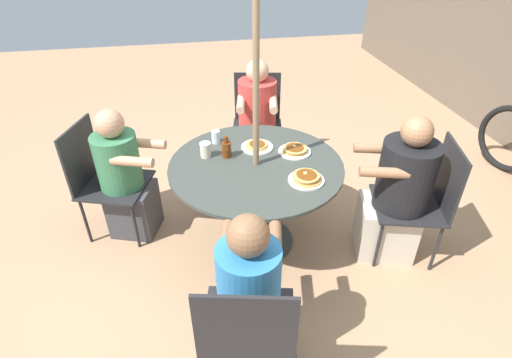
% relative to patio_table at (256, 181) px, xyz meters
% --- Properties ---
extents(ground_plane, '(12.00, 12.00, 0.00)m').
position_rel_patio_table_xyz_m(ground_plane, '(0.00, 0.00, -0.58)').
color(ground_plane, tan).
extents(patio_table, '(1.25, 1.25, 0.73)m').
position_rel_patio_table_xyz_m(patio_table, '(0.00, 0.00, 0.00)').
color(patio_table, '#383D38').
rests_on(patio_table, ground).
extents(umbrella_pole, '(0.04, 0.04, 2.04)m').
position_rel_patio_table_xyz_m(umbrella_pole, '(0.00, 0.00, 0.43)').
color(umbrella_pole, '#846B4C').
rests_on(umbrella_pole, ground).
extents(patio_chair_north, '(0.57, 0.57, 0.93)m').
position_rel_patio_table_xyz_m(patio_chair_north, '(1.18, -0.27, -0.06)').
color(patio_chair_north, '#232326').
rests_on(patio_chair_north, ground).
extents(diner_north, '(0.52, 0.41, 1.10)m').
position_rel_patio_table_xyz_m(diner_north, '(1.00, -0.23, -0.08)').
color(diner_north, slate).
rests_on(diner_north, ground).
extents(patio_chair_east, '(0.59, 0.59, 0.93)m').
position_rel_patio_table_xyz_m(patio_chair_east, '(0.33, 1.17, -0.06)').
color(patio_chair_east, '#232326').
rests_on(patio_chair_east, ground).
extents(diner_east, '(0.50, 0.59, 1.14)m').
position_rel_patio_table_xyz_m(diner_east, '(0.28, 0.98, -0.07)').
color(diner_east, beige).
rests_on(diner_east, ground).
extents(patio_chair_south, '(0.56, 0.56, 0.93)m').
position_rel_patio_table_xyz_m(patio_chair_south, '(-1.19, 0.24, -0.06)').
color(patio_chair_south, '#232326').
rests_on(patio_chair_south, ground).
extents(diner_south, '(0.55, 0.43, 1.15)m').
position_rel_patio_table_xyz_m(diner_south, '(-1.00, 0.20, -0.06)').
color(diner_south, gray).
rests_on(diner_south, ground).
extents(patio_chair_west, '(0.61, 0.61, 0.93)m').
position_rel_patio_table_xyz_m(patio_chair_west, '(-0.40, -1.14, -0.06)').
color(patio_chair_west, '#232326').
rests_on(patio_chair_west, ground).
extents(diner_west, '(0.46, 0.54, 1.08)m').
position_rel_patio_table_xyz_m(diner_west, '(-0.33, -0.97, -0.09)').
color(diner_west, '#3D3D42').
rests_on(diner_west, ground).
extents(pancake_plate_a, '(0.24, 0.24, 0.05)m').
position_rel_patio_table_xyz_m(pancake_plate_a, '(-0.22, 0.05, 0.16)').
color(pancake_plate_a, silver).
rests_on(pancake_plate_a, patio_table).
extents(pancake_plate_b, '(0.24, 0.24, 0.05)m').
position_rel_patio_table_xyz_m(pancake_plate_b, '(-0.11, 0.31, 0.16)').
color(pancake_plate_b, silver).
rests_on(pancake_plate_b, patio_table).
extents(pancake_plate_c, '(0.24, 0.24, 0.06)m').
position_rel_patio_table_xyz_m(pancake_plate_c, '(0.27, 0.29, 0.17)').
color(pancake_plate_c, silver).
rests_on(pancake_plate_c, patio_table).
extents(syrup_bottle, '(0.09, 0.07, 0.16)m').
position_rel_patio_table_xyz_m(syrup_bottle, '(-0.14, -0.19, 0.21)').
color(syrup_bottle, '#602D0F').
rests_on(syrup_bottle, patio_table).
extents(coffee_cup, '(0.08, 0.08, 0.11)m').
position_rel_patio_table_xyz_m(coffee_cup, '(-0.17, -0.34, 0.20)').
color(coffee_cup, beige).
rests_on(coffee_cup, patio_table).
extents(drinking_glass_a, '(0.07, 0.07, 0.10)m').
position_rel_patio_table_xyz_m(drinking_glass_a, '(-0.37, -0.25, 0.20)').
color(drinking_glass_a, silver).
rests_on(drinking_glass_a, patio_table).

